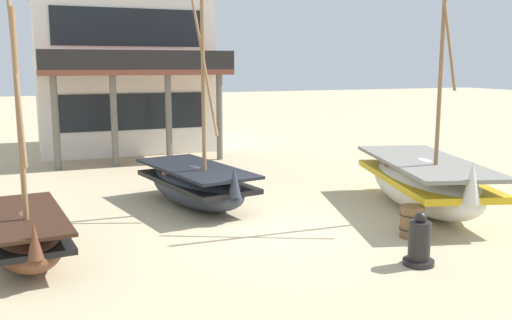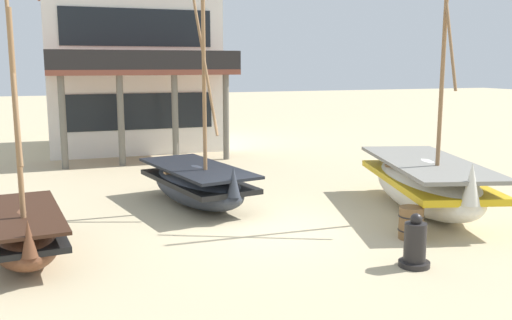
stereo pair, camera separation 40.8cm
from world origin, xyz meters
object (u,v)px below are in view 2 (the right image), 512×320
Objects in this scene: capstan_winch at (415,245)px; wooden_barrel at (411,223)px; fishing_boat_far_right at (23,231)px; harbor_building_main at (129,70)px; fishing_boat_near_left at (197,183)px; fishing_boat_centre_large at (427,183)px.

wooden_barrel is (0.95, 1.45, -0.06)m from capstan_winch.
harbor_building_main is (4.06, 14.50, 2.95)m from fishing_boat_far_right.
fishing_boat_centre_large reaches higher than fishing_boat_near_left.
fishing_boat_centre_large is at bearing 46.42° from wooden_barrel.
fishing_boat_far_right is at bearing -105.65° from harbor_building_main.
fishing_boat_far_right is 15.34m from harbor_building_main.
fishing_boat_centre_large is at bearing 1.61° from fishing_boat_far_right.
fishing_boat_near_left is 1.11× the size of fishing_boat_far_right.
fishing_boat_far_right is 0.62× the size of harbor_building_main.
harbor_building_main reaches higher than capstan_winch.
harbor_building_main is at bearing 102.98° from wooden_barrel.
fishing_boat_near_left is 11.99m from harbor_building_main.
harbor_building_main reaches higher than wooden_barrel.
harbor_building_main is (-0.13, 11.64, 2.88)m from fishing_boat_near_left.
fishing_boat_near_left is at bearing 128.88° from wooden_barrel.
wooden_barrel is at bearing -77.02° from harbor_building_main.
fishing_boat_near_left reaches higher than capstan_winch.
wooden_barrel is (-1.76, -1.85, -0.37)m from fishing_boat_centre_large.
wooden_barrel is (3.58, -4.44, -0.24)m from fishing_boat_near_left.
harbor_building_main reaches higher than fishing_boat_near_left.
fishing_boat_centre_large is 2.59m from wooden_barrel.
fishing_boat_centre_large is 1.37× the size of fishing_boat_far_right.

